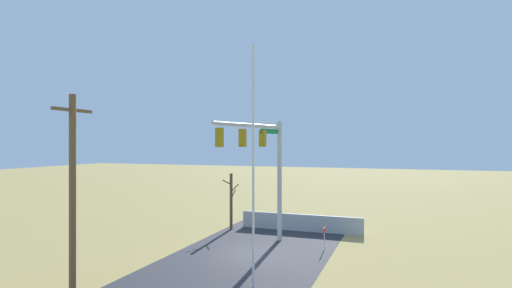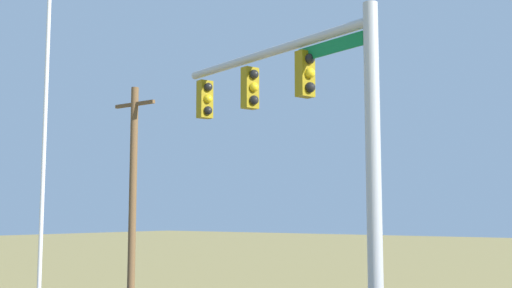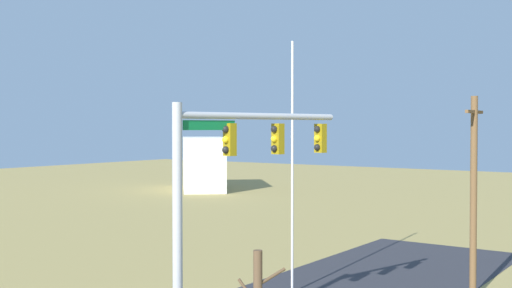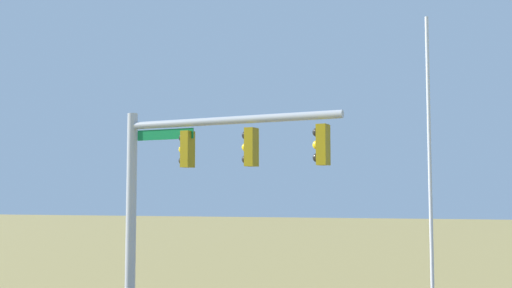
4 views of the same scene
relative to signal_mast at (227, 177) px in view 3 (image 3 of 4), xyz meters
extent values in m
cylinder|color=#B2B5BA|center=(1.66, -0.46, -1.47)|extent=(0.28, 0.28, 7.20)
cylinder|color=#B2B5BA|center=(-1.26, 0.35, 1.78)|extent=(5.89, 1.80, 0.20)
cube|color=#0F7238|center=(0.61, -0.17, 1.50)|extent=(1.74, 0.51, 0.28)
cube|color=#937A0F|center=(-0.09, 0.03, 1.08)|extent=(0.33, 0.41, 0.96)
sphere|color=black|center=(0.05, -0.01, 1.38)|extent=(0.22, 0.22, 0.22)
sphere|color=yellow|center=(0.05, -0.01, 1.08)|extent=(0.22, 0.22, 0.22)
sphere|color=black|center=(0.05, -0.01, 0.78)|extent=(0.22, 0.22, 0.22)
cube|color=#937A0F|center=(-1.90, 0.52, 1.08)|extent=(0.33, 0.41, 0.96)
sphere|color=black|center=(-1.76, 0.48, 1.38)|extent=(0.22, 0.22, 0.22)
sphere|color=yellow|center=(-1.76, 0.48, 1.08)|extent=(0.22, 0.22, 0.22)
sphere|color=black|center=(-1.76, 0.48, 0.78)|extent=(0.22, 0.22, 0.22)
cube|color=#937A0F|center=(-3.71, 1.02, 1.08)|extent=(0.33, 0.41, 0.96)
sphere|color=black|center=(-3.57, 0.98, 1.38)|extent=(0.22, 0.22, 0.22)
sphere|color=yellow|center=(-3.57, 0.98, 1.08)|extent=(0.22, 0.22, 0.22)
sphere|color=black|center=(-3.57, 0.98, 0.78)|extent=(0.22, 0.22, 0.22)
cylinder|color=silver|center=(-6.41, -1.76, -0.13)|extent=(0.10, 0.10, 9.88)
cylinder|color=brown|center=(-9.79, 4.26, -1.22)|extent=(0.26, 0.26, 7.70)
cube|color=brown|center=(-9.79, 4.26, 2.04)|extent=(1.90, 0.12, 0.12)
cylinder|color=brown|center=(3.20, 3.71, -1.84)|extent=(0.54, 0.47, 0.39)
cube|color=silver|center=(-36.59, -31.68, -2.32)|extent=(10.15, 9.77, 5.50)
camera|label=1|loc=(-21.59, -7.41, 0.74)|focal=28.10mm
camera|label=2|loc=(6.83, -11.07, -1.80)|focal=44.88mm
camera|label=3|loc=(14.69, 11.44, 1.43)|focal=44.63mm
camera|label=4|loc=(-4.63, 14.40, 0.12)|focal=40.11mm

